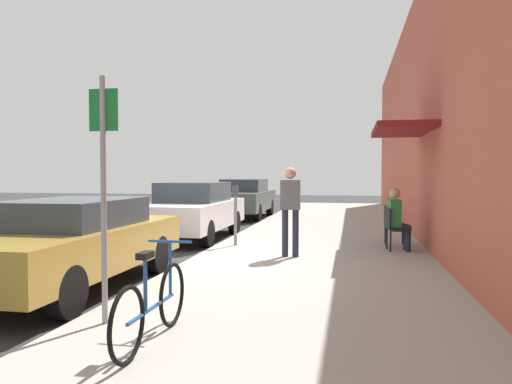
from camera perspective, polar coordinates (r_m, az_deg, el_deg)
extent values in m
plane|color=#2D2D30|center=(9.43, -7.60, -8.29)|extent=(60.00, 60.00, 0.00)
cube|color=#9E9B93|center=(10.94, 7.14, -6.51)|extent=(4.50, 32.00, 0.12)
cube|color=#BC5442|center=(11.02, 19.95, 9.35)|extent=(0.30, 32.00, 6.22)
cube|color=maroon|center=(10.69, 16.34, 6.86)|extent=(1.10, 2.80, 0.12)
cube|color=#A58433|center=(7.80, -20.66, -5.99)|extent=(1.80, 4.40, 0.60)
cube|color=#333D47|center=(7.87, -20.13, -2.24)|extent=(1.48, 2.11, 0.40)
cylinder|color=black|center=(8.69, -11.37, -7.07)|extent=(0.22, 0.64, 0.64)
cylinder|color=black|center=(9.40, -20.39, -6.46)|extent=(0.22, 0.64, 0.64)
cylinder|color=black|center=(6.30, -20.97, -10.70)|extent=(0.22, 0.64, 0.64)
cube|color=silver|center=(12.99, -7.32, -2.54)|extent=(1.80, 4.40, 0.65)
cube|color=#333D47|center=(13.10, -7.12, 0.02)|extent=(1.48, 2.11, 0.50)
cylinder|color=black|center=(14.12, -2.51, -3.48)|extent=(0.22, 0.64, 0.64)
cylinder|color=black|center=(14.56, -8.60, -3.33)|extent=(0.22, 0.64, 0.64)
cylinder|color=black|center=(11.50, -5.68, -4.78)|extent=(0.22, 0.64, 0.64)
cylinder|color=black|center=(12.04, -12.94, -4.51)|extent=(0.22, 0.64, 0.64)
cube|color=#47514C|center=(19.02, -1.42, -0.98)|extent=(1.80, 4.40, 0.69)
cube|color=#333D47|center=(19.14, -1.32, 0.78)|extent=(1.48, 2.11, 0.47)
cylinder|color=black|center=(20.23, 1.60, -1.77)|extent=(0.22, 0.64, 0.64)
cylinder|color=black|center=(20.54, -2.76, -1.72)|extent=(0.22, 0.64, 0.64)
cylinder|color=black|center=(17.55, 0.16, -2.37)|extent=(0.22, 0.64, 0.64)
cylinder|color=black|center=(17.91, -4.83, -2.29)|extent=(0.22, 0.64, 0.64)
cylinder|color=slate|center=(10.94, -2.38, -3.28)|extent=(0.07, 0.07, 1.10)
cube|color=#383D42|center=(10.89, -2.38, 0.17)|extent=(0.12, 0.10, 0.22)
cylinder|color=gray|center=(5.44, -17.09, -0.96)|extent=(0.06, 0.06, 2.60)
cube|color=#19722D|center=(5.49, -17.11, 9.00)|extent=(0.32, 0.02, 0.44)
torus|color=black|center=(5.32, -9.61, -11.53)|extent=(0.04, 0.66, 0.66)
torus|color=black|center=(4.39, -14.58, -14.55)|extent=(0.04, 0.66, 0.66)
cylinder|color=#1E4C8C|center=(4.85, -11.84, -12.91)|extent=(0.04, 1.05, 0.04)
cylinder|color=#1E4C8C|center=(4.66, -12.59, -10.38)|extent=(0.04, 0.04, 0.50)
cube|color=black|center=(4.61, -12.62, -7.10)|extent=(0.10, 0.20, 0.06)
cylinder|color=#1E4C8C|center=(5.22, -9.83, -8.67)|extent=(0.03, 0.03, 0.56)
cylinder|color=#1E4C8C|center=(5.17, -9.85, -5.62)|extent=(0.46, 0.03, 0.03)
cylinder|color=black|center=(10.85, 16.77, -5.14)|extent=(0.04, 0.04, 0.45)
cylinder|color=black|center=(10.49, 17.24, -5.40)|extent=(0.04, 0.04, 0.45)
cylinder|color=black|center=(10.77, 14.79, -5.18)|extent=(0.04, 0.04, 0.45)
cylinder|color=black|center=(10.40, 15.19, -5.44)|extent=(0.04, 0.04, 0.45)
cube|color=black|center=(10.60, 16.01, -4.00)|extent=(0.49, 0.49, 0.03)
cube|color=black|center=(10.54, 14.93, -2.91)|extent=(0.08, 0.44, 0.40)
cylinder|color=#232838|center=(10.76, 16.82, -5.15)|extent=(0.11, 0.11, 0.47)
cylinder|color=#232838|center=(10.71, 16.16, -3.92)|extent=(0.37, 0.18, 0.14)
cylinder|color=#232838|center=(10.57, 17.07, -5.29)|extent=(0.11, 0.11, 0.47)
cylinder|color=#232838|center=(10.51, 16.39, -4.03)|extent=(0.37, 0.18, 0.14)
cube|color=#267233|center=(10.55, 15.60, -2.36)|extent=(0.26, 0.38, 0.56)
sphere|color=tan|center=(10.53, 15.63, -0.14)|extent=(0.22, 0.22, 0.22)
cylinder|color=black|center=(11.67, 16.48, -4.63)|extent=(0.04, 0.04, 0.45)
cylinder|color=black|center=(11.30, 16.66, -4.86)|extent=(0.04, 0.04, 0.45)
cylinder|color=black|center=(11.64, 14.61, -4.63)|extent=(0.04, 0.04, 0.45)
cylinder|color=black|center=(11.27, 14.73, -4.86)|extent=(0.04, 0.04, 0.45)
cube|color=black|center=(11.44, 15.63, -3.55)|extent=(0.44, 0.44, 0.03)
cube|color=black|center=(11.41, 14.61, -2.52)|extent=(0.03, 0.44, 0.40)
cylinder|color=#232838|center=(9.49, 3.36, -4.72)|extent=(0.12, 0.12, 0.90)
cylinder|color=#232838|center=(9.47, 4.56, -4.75)|extent=(0.12, 0.12, 0.90)
cube|color=#595960|center=(9.42, 3.97, -0.32)|extent=(0.36, 0.22, 0.56)
sphere|color=tan|center=(9.41, 3.98, 2.17)|extent=(0.22, 0.22, 0.22)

